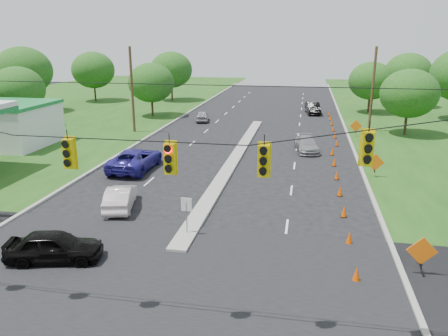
# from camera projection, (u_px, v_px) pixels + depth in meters

# --- Properties ---
(ground) EXTENTS (160.00, 160.00, 0.00)m
(ground) POSITION_uv_depth(u_px,v_px,m) (146.00, 301.00, 16.83)
(ground) COLOR black
(ground) RESTS_ON ground
(cross_street) EXTENTS (160.00, 14.00, 0.02)m
(cross_street) POSITION_uv_depth(u_px,v_px,m) (146.00, 301.00, 16.83)
(cross_street) COLOR black
(cross_street) RESTS_ON ground
(curb_left) EXTENTS (0.25, 110.00, 0.16)m
(curb_left) POSITION_uv_depth(u_px,v_px,m) (156.00, 133.00, 46.90)
(curb_left) COLOR gray
(curb_left) RESTS_ON ground
(curb_right) EXTENTS (0.25, 110.00, 0.16)m
(curb_right) POSITION_uv_depth(u_px,v_px,m) (350.00, 141.00, 43.29)
(curb_right) COLOR gray
(curb_right) RESTS_ON ground
(median) EXTENTS (1.00, 34.00, 0.18)m
(median) POSITION_uv_depth(u_px,v_px,m) (235.00, 159.00, 36.62)
(median) COLOR gray
(median) RESTS_ON ground
(median_sign) EXTENTS (0.55, 0.06, 2.05)m
(median_sign) POSITION_uv_depth(u_px,v_px,m) (187.00, 209.00, 22.07)
(median_sign) COLOR gray
(median_sign) RESTS_ON ground
(signal_span) EXTENTS (25.60, 0.32, 9.00)m
(signal_span) POSITION_uv_depth(u_px,v_px,m) (126.00, 188.00, 14.49)
(signal_span) COLOR #422D1C
(signal_span) RESTS_ON ground
(utility_pole_far_left) EXTENTS (0.28, 0.28, 9.00)m
(utility_pole_far_left) POSITION_uv_depth(u_px,v_px,m) (132.00, 90.00, 46.05)
(utility_pole_far_left) COLOR #422D1C
(utility_pole_far_left) RESTS_ON ground
(utility_pole_far_right) EXTENTS (0.28, 0.28, 9.00)m
(utility_pole_far_right) POSITION_uv_depth(u_px,v_px,m) (372.00, 90.00, 46.29)
(utility_pole_far_right) COLOR #422D1C
(utility_pole_far_right) RESTS_ON ground
(cone_0) EXTENTS (0.32, 0.32, 0.70)m
(cone_0) POSITION_uv_depth(u_px,v_px,m) (356.00, 274.00, 18.11)
(cone_0) COLOR #EB4900
(cone_0) RESTS_ON ground
(cone_1) EXTENTS (0.32, 0.32, 0.70)m
(cone_1) POSITION_uv_depth(u_px,v_px,m) (349.00, 238.00, 21.41)
(cone_1) COLOR #EB4900
(cone_1) RESTS_ON ground
(cone_2) EXTENTS (0.32, 0.32, 0.70)m
(cone_2) POSITION_uv_depth(u_px,v_px,m) (344.00, 211.00, 24.71)
(cone_2) COLOR #EB4900
(cone_2) RESTS_ON ground
(cone_3) EXTENTS (0.32, 0.32, 0.70)m
(cone_3) POSITION_uv_depth(u_px,v_px,m) (340.00, 191.00, 28.00)
(cone_3) COLOR #EB4900
(cone_3) RESTS_ON ground
(cone_4) EXTENTS (0.32, 0.32, 0.70)m
(cone_4) POSITION_uv_depth(u_px,v_px,m) (337.00, 175.00, 31.30)
(cone_4) COLOR #EB4900
(cone_4) RESTS_ON ground
(cone_5) EXTENTS (0.32, 0.32, 0.70)m
(cone_5) POSITION_uv_depth(u_px,v_px,m) (334.00, 162.00, 34.60)
(cone_5) COLOR #EB4900
(cone_5) RESTS_ON ground
(cone_6) EXTENTS (0.32, 0.32, 0.70)m
(cone_6) POSITION_uv_depth(u_px,v_px,m) (332.00, 151.00, 37.89)
(cone_6) COLOR #EB4900
(cone_6) RESTS_ON ground
(cone_7) EXTENTS (0.32, 0.32, 0.70)m
(cone_7) POSITION_uv_depth(u_px,v_px,m) (337.00, 142.00, 41.08)
(cone_7) COLOR #EB4900
(cone_7) RESTS_ON ground
(cone_8) EXTENTS (0.32, 0.32, 0.70)m
(cone_8) POSITION_uv_depth(u_px,v_px,m) (335.00, 135.00, 44.38)
(cone_8) COLOR #EB4900
(cone_8) RESTS_ON ground
(cone_9) EXTENTS (0.32, 0.32, 0.70)m
(cone_9) POSITION_uv_depth(u_px,v_px,m) (333.00, 128.00, 47.68)
(cone_9) COLOR #EB4900
(cone_9) RESTS_ON ground
(cone_10) EXTENTS (0.32, 0.32, 0.70)m
(cone_10) POSITION_uv_depth(u_px,v_px,m) (332.00, 122.00, 50.97)
(cone_10) COLOR #EB4900
(cone_10) RESTS_ON ground
(cone_11) EXTENTS (0.32, 0.32, 0.70)m
(cone_11) POSITION_uv_depth(u_px,v_px,m) (330.00, 117.00, 54.27)
(cone_11) COLOR #EB4900
(cone_11) RESTS_ON ground
(cone_12) EXTENTS (0.32, 0.32, 0.70)m
(cone_12) POSITION_uv_depth(u_px,v_px,m) (329.00, 113.00, 57.57)
(cone_12) COLOR #EB4900
(cone_12) RESTS_ON ground
(work_sign_0) EXTENTS (1.27, 0.58, 1.37)m
(work_sign_0) POSITION_uv_depth(u_px,v_px,m) (422.00, 252.00, 18.36)
(work_sign_0) COLOR black
(work_sign_0) RESTS_ON ground
(work_sign_1) EXTENTS (1.27, 0.58, 1.37)m
(work_sign_1) POSITION_uv_depth(u_px,v_px,m) (375.00, 163.00, 31.55)
(work_sign_1) COLOR black
(work_sign_1) RESTS_ON ground
(work_sign_2) EXTENTS (1.27, 0.58, 1.37)m
(work_sign_2) POSITION_uv_depth(u_px,v_px,m) (356.00, 126.00, 44.74)
(work_sign_2) COLOR black
(work_sign_2) RESTS_ON ground
(tree_2) EXTENTS (5.88, 5.88, 6.86)m
(tree_2) POSITION_uv_depth(u_px,v_px,m) (18.00, 89.00, 48.50)
(tree_2) COLOR black
(tree_2) RESTS_ON ground
(tree_3) EXTENTS (7.56, 7.56, 8.82)m
(tree_3) POSITION_uv_depth(u_px,v_px,m) (23.00, 71.00, 58.64)
(tree_3) COLOR black
(tree_3) RESTS_ON ground
(tree_4) EXTENTS (6.72, 6.72, 7.84)m
(tree_4) POSITION_uv_depth(u_px,v_px,m) (93.00, 70.00, 69.41)
(tree_4) COLOR black
(tree_4) RESTS_ON ground
(tree_5) EXTENTS (5.88, 5.88, 6.86)m
(tree_5) POSITION_uv_depth(u_px,v_px,m) (151.00, 83.00, 55.78)
(tree_5) COLOR black
(tree_5) RESTS_ON ground
(tree_6) EXTENTS (6.72, 6.72, 7.84)m
(tree_6) POSITION_uv_depth(u_px,v_px,m) (171.00, 70.00, 70.09)
(tree_6) COLOR black
(tree_6) RESTS_ON ground
(tree_9) EXTENTS (5.88, 5.88, 6.86)m
(tree_9) POSITION_uv_depth(u_px,v_px,m) (409.00, 94.00, 44.77)
(tree_9) COLOR black
(tree_9) RESTS_ON ground
(tree_11) EXTENTS (6.72, 6.72, 7.84)m
(tree_11) POSITION_uv_depth(u_px,v_px,m) (408.00, 73.00, 63.66)
(tree_11) COLOR black
(tree_11) RESTS_ON ground
(tree_12) EXTENTS (5.88, 5.88, 6.86)m
(tree_12) POSITION_uv_depth(u_px,v_px,m) (371.00, 81.00, 58.32)
(tree_12) COLOR black
(tree_12) RESTS_ON ground
(black_sedan) EXTENTS (4.56, 2.66, 1.46)m
(black_sedan) POSITION_uv_depth(u_px,v_px,m) (54.00, 247.00, 19.67)
(black_sedan) COLOR black
(black_sedan) RESTS_ON ground
(white_sedan) EXTENTS (2.43, 4.38, 1.37)m
(white_sedan) POSITION_uv_depth(u_px,v_px,m) (120.00, 197.00, 25.94)
(white_sedan) COLOR silver
(white_sedan) RESTS_ON ground
(blue_pickup) EXTENTS (2.82, 6.01, 1.66)m
(blue_pickup) POSITION_uv_depth(u_px,v_px,m) (135.00, 159.00, 33.59)
(blue_pickup) COLOR navy
(blue_pickup) RESTS_ON ground
(silver_car_far) EXTENTS (2.50, 4.70, 1.30)m
(silver_car_far) POSITION_uv_depth(u_px,v_px,m) (307.00, 144.00, 39.12)
(silver_car_far) COLOR gray
(silver_car_far) RESTS_ON ground
(silver_car_oncoming) EXTENTS (2.26, 3.99, 1.28)m
(silver_car_oncoming) POSITION_uv_depth(u_px,v_px,m) (202.00, 116.00, 53.39)
(silver_car_oncoming) COLOR #949399
(silver_car_oncoming) RESTS_ON ground
(dark_car_receding) EXTENTS (2.28, 4.89, 1.55)m
(dark_car_receding) POSITION_uv_depth(u_px,v_px,m) (313.00, 108.00, 58.74)
(dark_car_receding) COLOR black
(dark_car_receding) RESTS_ON ground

